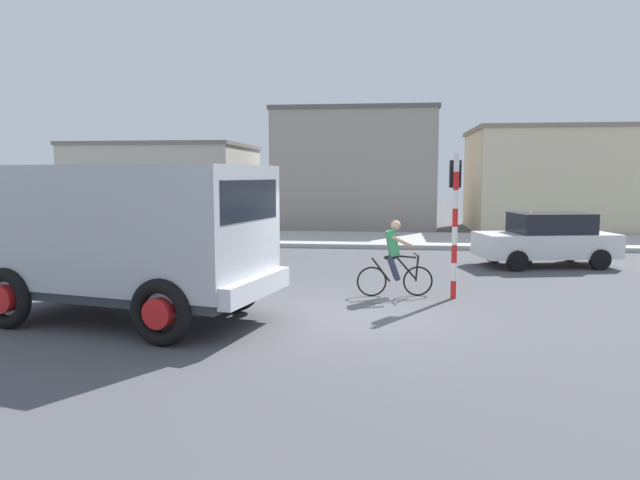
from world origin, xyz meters
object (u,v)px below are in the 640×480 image
(truck_foreground, at_px, (127,232))
(cyclist, at_px, (395,258))
(pedestrian_near_kerb, at_px, (529,237))
(car_red_near, at_px, (547,239))
(traffic_light_pole, at_px, (455,205))

(truck_foreground, bearing_deg, cyclist, 28.47)
(truck_foreground, relative_size, cyclist, 3.39)
(cyclist, height_order, pedestrian_near_kerb, cyclist)
(pedestrian_near_kerb, bearing_deg, car_red_near, -42.25)
(cyclist, bearing_deg, traffic_light_pole, -1.01)
(truck_foreground, distance_m, car_red_near, 12.31)
(truck_foreground, bearing_deg, pedestrian_near_kerb, 41.14)
(traffic_light_pole, bearing_deg, pedestrian_near_kerb, 61.67)
(truck_foreground, xyz_separation_m, car_red_near, (9.61, 7.64, -0.85))
(traffic_light_pole, bearing_deg, car_red_near, 56.35)
(truck_foreground, bearing_deg, car_red_near, 38.51)
(car_red_near, bearing_deg, traffic_light_pole, -123.65)
(truck_foreground, xyz_separation_m, traffic_light_pole, (6.32, 2.70, 0.40))
(traffic_light_pole, bearing_deg, cyclist, 178.99)
(cyclist, bearing_deg, pedestrian_near_kerb, 51.82)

